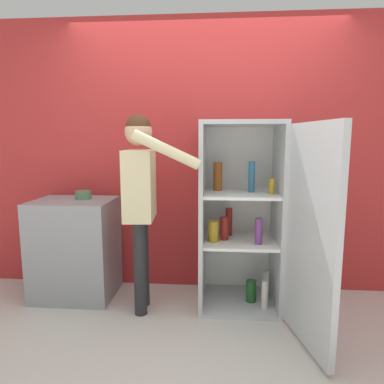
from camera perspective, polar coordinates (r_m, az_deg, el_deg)
ground_plane at (r=2.70m, az=1.10°, el=-23.45°), size 12.00×12.00×0.00m
wall_back at (r=3.27m, az=2.19°, el=5.86°), size 7.00×0.06×2.55m
refrigerator at (r=2.89m, az=9.99°, el=-4.47°), size 0.87×1.29×1.59m
person at (r=2.81m, az=-8.53°, el=0.68°), size 0.64×0.53×1.64m
counter at (r=3.36m, az=-18.85°, el=-8.85°), size 0.71×0.55×0.90m
bowl at (r=3.28m, az=-17.65°, el=-0.46°), size 0.14×0.14×0.07m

